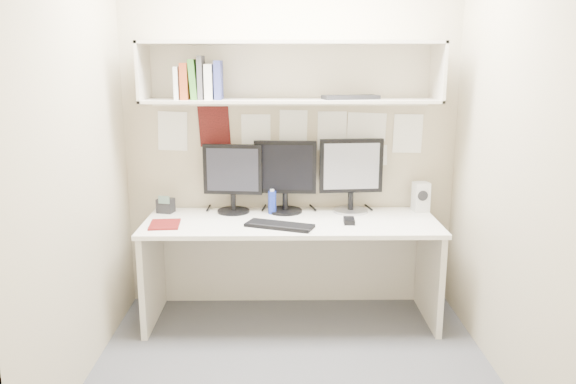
{
  "coord_description": "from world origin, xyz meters",
  "views": [
    {
      "loc": [
        -0.06,
        -3.05,
        1.79
      ],
      "look_at": [
        -0.03,
        0.35,
        1.0
      ],
      "focal_mm": 35.0,
      "sensor_mm": 36.0,
      "label": 1
    }
  ],
  "objects_px": {
    "desk": "(291,270)",
    "monitor_center": "(285,174)",
    "desk_phone": "(166,205)",
    "monitor_left": "(233,176)",
    "monitor_right": "(351,173)",
    "maroon_notebook": "(165,224)",
    "speaker": "(421,197)",
    "keyboard": "(279,225)"
  },
  "relations": [
    {
      "from": "monitor_right",
      "to": "keyboard",
      "type": "xyz_separation_m",
      "value": [
        -0.51,
        -0.39,
        -0.27
      ]
    },
    {
      "from": "monitor_left",
      "to": "monitor_right",
      "type": "bearing_deg",
      "value": 6.04
    },
    {
      "from": "keyboard",
      "to": "maroon_notebook",
      "type": "distance_m",
      "value": 0.76
    },
    {
      "from": "monitor_right",
      "to": "maroon_notebook",
      "type": "distance_m",
      "value": 1.34
    },
    {
      "from": "monitor_center",
      "to": "maroon_notebook",
      "type": "relative_size",
      "value": 2.19
    },
    {
      "from": "speaker",
      "to": "monitor_left",
      "type": "bearing_deg",
      "value": 172.91
    },
    {
      "from": "monitor_left",
      "to": "monitor_right",
      "type": "height_order",
      "value": "monitor_right"
    },
    {
      "from": "monitor_center",
      "to": "monitor_right",
      "type": "bearing_deg",
      "value": 4.27
    },
    {
      "from": "desk",
      "to": "monitor_left",
      "type": "distance_m",
      "value": 0.78
    },
    {
      "from": "monitor_center",
      "to": "maroon_notebook",
      "type": "xyz_separation_m",
      "value": [
        -0.8,
        -0.34,
        -0.27
      ]
    },
    {
      "from": "monitor_right",
      "to": "keyboard",
      "type": "relative_size",
      "value": 1.19
    },
    {
      "from": "monitor_left",
      "to": "desk_phone",
      "type": "height_order",
      "value": "monitor_left"
    },
    {
      "from": "keyboard",
      "to": "speaker",
      "type": "relative_size",
      "value": 2.08
    },
    {
      "from": "monitor_center",
      "to": "speaker",
      "type": "height_order",
      "value": "monitor_center"
    },
    {
      "from": "monitor_left",
      "to": "maroon_notebook",
      "type": "bearing_deg",
      "value": -135.57
    },
    {
      "from": "desk_phone",
      "to": "monitor_left",
      "type": "bearing_deg",
      "value": 15.4
    },
    {
      "from": "desk",
      "to": "desk_phone",
      "type": "height_order",
      "value": "desk_phone"
    },
    {
      "from": "desk",
      "to": "monitor_center",
      "type": "xyz_separation_m",
      "value": [
        -0.04,
        0.22,
        0.64
      ]
    },
    {
      "from": "monitor_left",
      "to": "monitor_center",
      "type": "bearing_deg",
      "value": 6.03
    },
    {
      "from": "speaker",
      "to": "maroon_notebook",
      "type": "height_order",
      "value": "speaker"
    },
    {
      "from": "speaker",
      "to": "desk_phone",
      "type": "height_order",
      "value": "speaker"
    },
    {
      "from": "monitor_left",
      "to": "monitor_center",
      "type": "relative_size",
      "value": 0.95
    },
    {
      "from": "desk",
      "to": "keyboard",
      "type": "bearing_deg",
      "value": -115.47
    },
    {
      "from": "monitor_center",
      "to": "speaker",
      "type": "relative_size",
      "value": 2.42
    },
    {
      "from": "desk",
      "to": "speaker",
      "type": "relative_size",
      "value": 9.39
    },
    {
      "from": "monitor_left",
      "to": "desk",
      "type": "bearing_deg",
      "value": -21.89
    },
    {
      "from": "maroon_notebook",
      "to": "desk_phone",
      "type": "distance_m",
      "value": 0.34
    },
    {
      "from": "keyboard",
      "to": "speaker",
      "type": "xyz_separation_m",
      "value": [
        1.02,
        0.39,
        0.1
      ]
    },
    {
      "from": "desk_phone",
      "to": "speaker",
      "type": "bearing_deg",
      "value": 14.67
    },
    {
      "from": "desk",
      "to": "keyboard",
      "type": "relative_size",
      "value": 4.51
    },
    {
      "from": "keyboard",
      "to": "desk_phone",
      "type": "height_order",
      "value": "desk_phone"
    },
    {
      "from": "keyboard",
      "to": "maroon_notebook",
      "type": "height_order",
      "value": "keyboard"
    },
    {
      "from": "keyboard",
      "to": "desk",
      "type": "bearing_deg",
      "value": 85.75
    },
    {
      "from": "speaker",
      "to": "maroon_notebook",
      "type": "relative_size",
      "value": 0.9
    },
    {
      "from": "maroon_notebook",
      "to": "monitor_left",
      "type": "bearing_deg",
      "value": 33.11
    },
    {
      "from": "monitor_center",
      "to": "desk_phone",
      "type": "height_order",
      "value": "monitor_center"
    },
    {
      "from": "desk",
      "to": "monitor_right",
      "type": "bearing_deg",
      "value": 26.97
    },
    {
      "from": "maroon_notebook",
      "to": "monitor_center",
      "type": "bearing_deg",
      "value": 17.64
    },
    {
      "from": "keyboard",
      "to": "speaker",
      "type": "bearing_deg",
      "value": 42.32
    },
    {
      "from": "monitor_left",
      "to": "desk_phone",
      "type": "xyz_separation_m",
      "value": [
        -0.49,
        -0.01,
        -0.21
      ]
    },
    {
      "from": "desk_phone",
      "to": "monitor_right",
      "type": "bearing_deg",
      "value": 14.58
    },
    {
      "from": "desk",
      "to": "maroon_notebook",
      "type": "relative_size",
      "value": 8.48
    }
  ]
}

